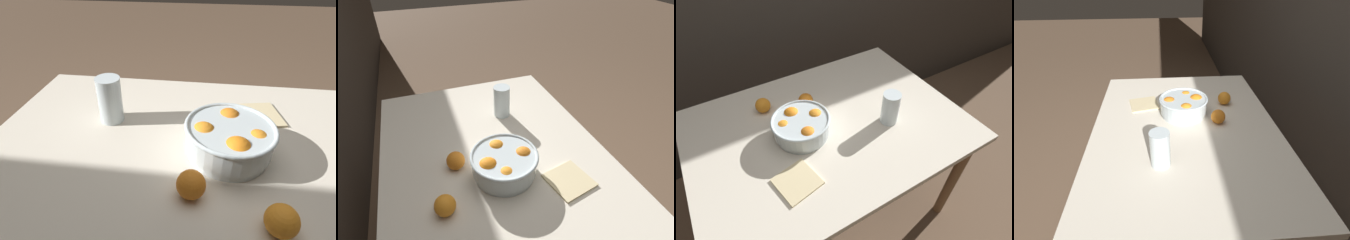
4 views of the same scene
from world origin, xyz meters
TOP-DOWN VIEW (x-y plane):
  - dining_table at (0.00, 0.00)m, footprint 1.18×0.87m
  - fruit_bowl at (-0.12, -0.00)m, footprint 0.24×0.24m
  - juice_glass at (0.24, -0.12)m, footprint 0.08×0.08m
  - orange_loose_near_bowl at (-0.03, 0.16)m, footprint 0.07×0.07m
  - orange_loose_front at (-0.21, 0.23)m, footprint 0.07×0.07m
  - napkin at (-0.24, -0.20)m, footprint 0.17×0.17m

SIDE VIEW (x-z plane):
  - dining_table at x=0.00m, z-range 0.27..0.98m
  - napkin at x=-0.24m, z-range 0.70..0.71m
  - orange_loose_front at x=-0.21m, z-range 0.70..0.77m
  - orange_loose_near_bowl at x=-0.03m, z-range 0.70..0.77m
  - fruit_bowl at x=-0.12m, z-range 0.71..0.81m
  - juice_glass at x=0.24m, z-range 0.70..0.85m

